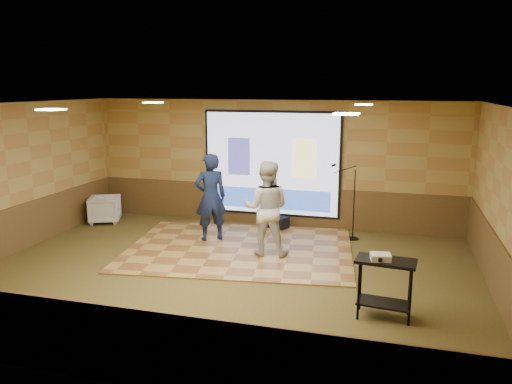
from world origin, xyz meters
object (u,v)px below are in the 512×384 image
(projector_screen, at_px, (271,165))
(mic_stand, at_px, (351,217))
(dance_floor, at_px, (240,249))
(duffel_bag, at_px, (277,223))
(player_left, at_px, (211,197))
(player_right, at_px, (266,208))
(av_table, at_px, (385,278))
(projector, at_px, (381,257))
(banquet_chair, at_px, (105,209))

(projector_screen, relative_size, mic_stand, 1.98)
(dance_floor, bearing_deg, duffel_bag, 76.69)
(dance_floor, relative_size, player_left, 2.41)
(player_right, height_order, av_table, player_right)
(av_table, bearing_deg, projector_screen, 122.39)
(projector, bearing_deg, banquet_chair, 142.78)
(dance_floor, bearing_deg, projector_screen, 85.30)
(projector_screen, xyz_separation_m, player_right, (0.46, -2.24, -0.50))
(projector_screen, height_order, player_right, projector_screen)
(projector_screen, distance_m, dance_floor, 2.50)
(projector, height_order, mic_stand, mic_stand)
(dance_floor, height_order, player_left, player_left)
(player_right, relative_size, duffel_bag, 3.86)
(player_right, distance_m, projector, 3.15)
(player_left, xyz_separation_m, banquet_chair, (-3.06, 0.71, -0.65))
(duffel_bag, bearing_deg, banquet_chair, -172.06)
(projector_screen, xyz_separation_m, projector, (2.71, -4.44, -0.54))
(player_left, distance_m, banquet_chair, 3.21)
(projector_screen, relative_size, dance_floor, 0.73)
(player_left, distance_m, mic_stand, 3.10)
(dance_floor, bearing_deg, banquet_chair, 163.91)
(projector_screen, distance_m, player_left, 1.94)
(projector_screen, relative_size, banquet_chair, 4.58)
(projector, bearing_deg, projector_screen, 111.90)
(banquet_chair, height_order, duffel_bag, banquet_chair)
(banquet_chair, xyz_separation_m, duffel_bag, (4.24, 0.59, -0.18))
(av_table, distance_m, duffel_bag, 4.83)
(player_left, xyz_separation_m, duffel_bag, (1.17, 1.30, -0.83))
(banquet_chair, bearing_deg, player_left, -126.64)
(dance_floor, xyz_separation_m, mic_stand, (2.13, 1.36, 0.48))
(projector_screen, distance_m, duffel_bag, 1.38)
(projector, relative_size, banquet_chair, 0.39)
(dance_floor, height_order, player_right, player_right)
(mic_stand, bearing_deg, player_right, -112.69)
(banquet_chair, bearing_deg, dance_floor, -129.65)
(projector_screen, height_order, projector, projector_screen)
(dance_floor, xyz_separation_m, projector, (2.88, -2.42, 0.92))
(dance_floor, relative_size, mic_stand, 2.73)
(dance_floor, xyz_separation_m, banquet_chair, (-3.83, 1.11, 0.31))
(player_left, bearing_deg, projector_screen, -153.67)
(duffel_bag, bearing_deg, dance_floor, -103.31)
(player_right, distance_m, duffel_bag, 2.09)
(player_right, bearing_deg, projector_screen, -84.40)
(player_right, distance_m, banquet_chair, 4.70)
(projector_screen, height_order, mic_stand, projector_screen)
(player_left, bearing_deg, mic_stand, 164.73)
(player_left, height_order, banquet_chair, player_left)
(dance_floor, relative_size, projector, 16.32)
(mic_stand, bearing_deg, banquet_chair, -156.56)
(projector, distance_m, duffel_bag, 4.86)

